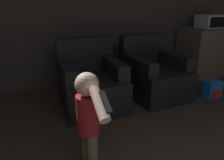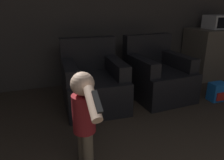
% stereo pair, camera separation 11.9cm
% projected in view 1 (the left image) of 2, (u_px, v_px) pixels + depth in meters
% --- Properties ---
extents(wall_back, '(8.40, 0.05, 2.60)m').
position_uv_depth(wall_back, '(78.00, 7.00, 3.51)').
color(wall_back, '#423D38').
rests_on(wall_back, ground_plane).
extents(armchair_left, '(0.83, 0.95, 0.90)m').
position_uv_depth(armchair_left, '(91.00, 84.00, 3.00)').
color(armchair_left, black).
rests_on(armchair_left, ground_plane).
extents(armchair_right, '(0.85, 0.96, 0.90)m').
position_uv_depth(armchair_right, '(153.00, 75.00, 3.35)').
color(armchair_right, black).
rests_on(armchair_right, ground_plane).
extents(person_toddler, '(0.19, 0.59, 0.87)m').
position_uv_depth(person_toddler, '(88.00, 115.00, 1.77)').
color(person_toddler, brown).
rests_on(person_toddler, ground_plane).
extents(toy_backpack, '(0.24, 0.19, 0.27)m').
position_uv_depth(toy_backpack, '(212.00, 90.00, 3.27)').
color(toy_backpack, blue).
rests_on(toy_backpack, ground_plane).
extents(kitchen_counter, '(1.16, 0.67, 0.91)m').
position_uv_depth(kitchen_counter, '(209.00, 51.00, 4.33)').
color(kitchen_counter, '#665B4C').
rests_on(kitchen_counter, ground_plane).
extents(microwave, '(0.54, 0.36, 0.24)m').
position_uv_depth(microwave, '(212.00, 21.00, 4.12)').
color(microwave, silver).
rests_on(microwave, kitchen_counter).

